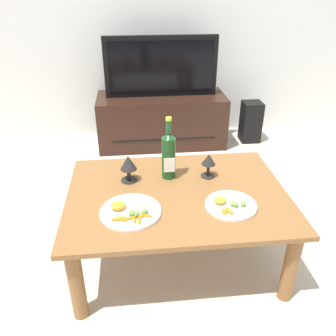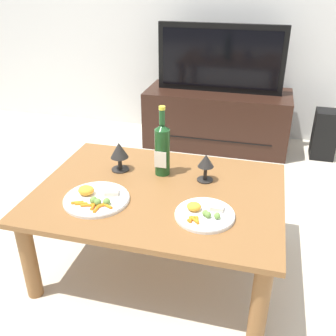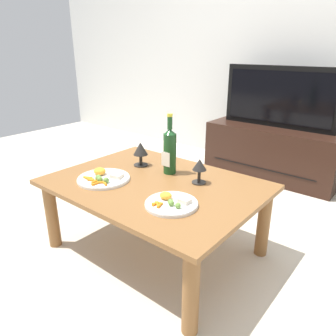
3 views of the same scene
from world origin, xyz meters
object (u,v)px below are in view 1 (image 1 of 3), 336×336
object	(u,v)px
dining_table	(177,203)
goblet_right	(209,161)
dinner_plate_right	(231,205)
tv_stand	(162,120)
goblet_left	(128,164)
tv_screen	(161,67)
wine_bottle	(169,154)
dinner_plate_left	(130,211)
floor_speaker	(251,122)

from	to	relation	value
dining_table	goblet_right	distance (m)	0.29
goblet_right	dinner_plate_right	bearing A→B (deg)	-80.77
tv_stand	goblet_left	bearing A→B (deg)	-102.12
tv_screen	wine_bottle	xyz separation A→B (m)	(-0.08, -1.37, -0.15)
tv_screen	goblet_left	xyz separation A→B (m)	(-0.30, -1.39, -0.19)
tv_stand	tv_screen	xyz separation A→B (m)	(0.00, -0.00, 0.48)
tv_stand	dinner_plate_right	world-z (taller)	dinner_plate_right
dinner_plate_left	tv_stand	bearing A→B (deg)	80.07
wine_bottle	goblet_right	size ratio (longest dim) A/B	2.55
goblet_left	goblet_right	world-z (taller)	goblet_left
floor_speaker	wine_bottle	bearing A→B (deg)	-123.90
tv_screen	goblet_right	distance (m)	1.41
tv_stand	floor_speaker	xyz separation A→B (m)	(0.84, -0.03, -0.04)
wine_bottle	goblet_left	world-z (taller)	wine_bottle
tv_screen	dinner_plate_left	distance (m)	1.73
tv_screen	dinner_plate_right	bearing A→B (deg)	-83.90
dinner_plate_left	dinner_plate_right	xyz separation A→B (m)	(0.48, 0.00, -0.00)
dinner_plate_left	floor_speaker	bearing A→B (deg)	55.60
goblet_right	dinner_plate_right	size ratio (longest dim) A/B	0.55
goblet_right	tv_screen	bearing A→B (deg)	95.42
tv_screen	goblet_right	size ratio (longest dim) A/B	7.15
wine_bottle	goblet_left	xyz separation A→B (m)	(-0.22, -0.02, -0.04)
dinner_plate_right	dining_table	bearing A→B (deg)	147.35
goblet_right	wine_bottle	bearing A→B (deg)	175.72
dinner_plate_right	wine_bottle	bearing A→B (deg)	130.06
goblet_left	goblet_right	size ratio (longest dim) A/B	1.10
wine_bottle	goblet_left	size ratio (longest dim) A/B	2.32
goblet_right	dinner_plate_left	distance (m)	0.53
wine_bottle	tv_stand	bearing A→B (deg)	86.53
dining_table	tv_stand	xyz separation A→B (m)	(0.06, 1.54, -0.13)
dining_table	tv_stand	distance (m)	1.54
dinner_plate_right	tv_stand	bearing A→B (deg)	96.09
dinner_plate_left	dinner_plate_right	bearing A→B (deg)	0.19
dining_table	wine_bottle	bearing A→B (deg)	99.50
floor_speaker	wine_bottle	distance (m)	1.67
goblet_left	dinner_plate_left	xyz separation A→B (m)	(0.00, -0.30, -0.09)
tv_stand	dinner_plate_right	bearing A→B (deg)	-83.91
goblet_right	dinner_plate_left	xyz separation A→B (m)	(-0.43, -0.30, -0.08)
wine_bottle	dining_table	bearing A→B (deg)	-80.50
dinner_plate_left	dinner_plate_right	distance (m)	0.48
tv_screen	floor_speaker	world-z (taller)	tv_screen
dining_table	tv_screen	bearing A→B (deg)	87.90
goblet_right	goblet_left	bearing A→B (deg)	180.00
tv_stand	tv_screen	world-z (taller)	tv_screen
wine_bottle	dinner_plate_left	distance (m)	0.40
goblet_left	dining_table	bearing A→B (deg)	-31.03
tv_stand	goblet_left	xyz separation A→B (m)	(-0.30, -1.39, 0.29)
dining_table	goblet_left	world-z (taller)	goblet_left
goblet_left	dinner_plate_right	size ratio (longest dim) A/B	0.60
dining_table	dinner_plate_left	world-z (taller)	dinner_plate_left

